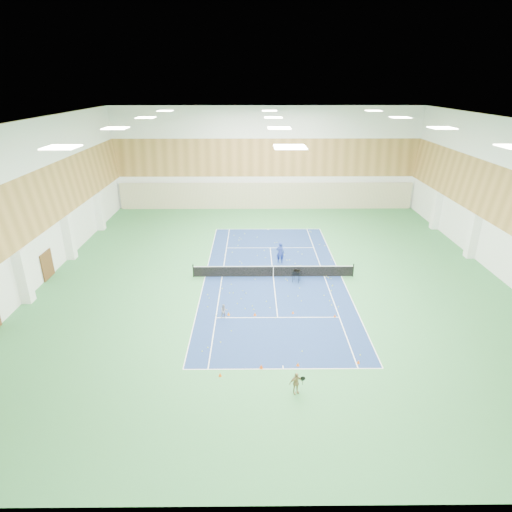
{
  "coord_description": "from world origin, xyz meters",
  "views": [
    {
      "loc": [
        -1.65,
        -31.12,
        14.62
      ],
      "look_at": [
        -1.39,
        -0.46,
        2.0
      ],
      "focal_mm": 30.0,
      "sensor_mm": 36.0,
      "label": 1
    }
  ],
  "objects_px": {
    "child_court": "(224,311)",
    "child_apron": "(296,383)",
    "tennis_net": "(273,270)",
    "ball_cart": "(296,276)",
    "coach": "(280,252)"
  },
  "relations": [
    {
      "from": "tennis_net",
      "to": "ball_cart",
      "type": "height_order",
      "value": "tennis_net"
    },
    {
      "from": "coach",
      "to": "child_apron",
      "type": "distance_m",
      "value": 16.74
    },
    {
      "from": "child_apron",
      "to": "coach",
      "type": "bearing_deg",
      "value": 69.61
    },
    {
      "from": "coach",
      "to": "child_court",
      "type": "height_order",
      "value": "coach"
    },
    {
      "from": "child_court",
      "to": "ball_cart",
      "type": "bearing_deg",
      "value": 24.88
    },
    {
      "from": "tennis_net",
      "to": "ball_cart",
      "type": "distance_m",
      "value": 1.99
    },
    {
      "from": "tennis_net",
      "to": "child_apron",
      "type": "bearing_deg",
      "value": -87.95
    },
    {
      "from": "tennis_net",
      "to": "ball_cart",
      "type": "bearing_deg",
      "value": -27.95
    },
    {
      "from": "child_court",
      "to": "ball_cart",
      "type": "height_order",
      "value": "child_court"
    },
    {
      "from": "coach",
      "to": "child_court",
      "type": "distance_m",
      "value": 10.22
    },
    {
      "from": "child_court",
      "to": "child_apron",
      "type": "height_order",
      "value": "child_apron"
    },
    {
      "from": "coach",
      "to": "child_court",
      "type": "xyz_separation_m",
      "value": [
        -4.27,
        -9.27,
        -0.44
      ]
    },
    {
      "from": "child_court",
      "to": "child_apron",
      "type": "relative_size",
      "value": 0.8
    },
    {
      "from": "child_court",
      "to": "ball_cart",
      "type": "relative_size",
      "value": 1.01
    },
    {
      "from": "coach",
      "to": "child_apron",
      "type": "relative_size",
      "value": 1.53
    }
  ]
}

